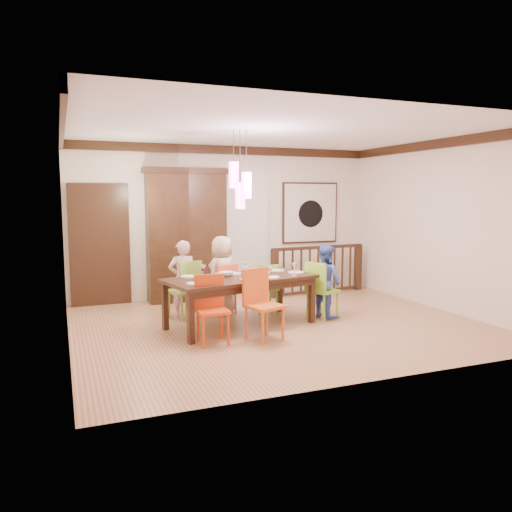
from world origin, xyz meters
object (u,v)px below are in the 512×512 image
object	(u,v)px
person_far_mid	(222,275)
chair_end_right	(323,286)
china_hutch	(187,235)
dining_table	(240,282)
person_far_left	(183,279)
person_end_right	(326,281)
chair_far_left	(184,285)
balustrade	(318,269)

from	to	relation	value
person_far_mid	chair_end_right	bearing A→B (deg)	118.11
person_far_mid	china_hutch	bearing A→B (deg)	-107.81
dining_table	person_far_left	bearing A→B (deg)	116.32
person_far_left	china_hutch	bearing A→B (deg)	-106.04
dining_table	person_end_right	size ratio (longest dim) A/B	2.02
chair_end_right	person_far_mid	distance (m)	1.65
chair_end_right	person_far_left	world-z (taller)	person_far_left
dining_table	chair_end_right	xyz separation A→B (m)	(1.39, -0.01, -0.15)
person_far_mid	person_end_right	xyz separation A→B (m)	(1.47, -0.82, -0.06)
chair_far_left	balustrade	distance (m)	3.14
person_end_right	person_far_mid	bearing A→B (deg)	46.48
chair_end_right	balustrade	size ratio (longest dim) A/B	0.43
chair_far_left	person_far_mid	xyz separation A→B (m)	(0.67, 0.06, 0.11)
person_far_left	chair_far_left	bearing A→B (deg)	92.53
china_hutch	person_far_left	size ratio (longest dim) A/B	1.97
balustrade	person_end_right	world-z (taller)	person_end_right
person_far_mid	person_end_right	size ratio (longest dim) A/B	1.10
chair_far_left	person_end_right	xyz separation A→B (m)	(2.14, -0.76, 0.05)
chair_end_right	balustrade	world-z (taller)	balustrade
chair_end_right	person_far_left	size ratio (longest dim) A/B	0.73
balustrade	chair_end_right	bearing A→B (deg)	-121.49
china_hutch	person_end_right	world-z (taller)	china_hutch
dining_table	chair_far_left	bearing A→B (deg)	118.38
chair_far_left	chair_end_right	xyz separation A→B (m)	(2.06, -0.81, -0.01)
china_hutch	balustrade	bearing A→B (deg)	-7.62
chair_end_right	person_far_left	bearing A→B (deg)	44.81
chair_end_right	person_far_mid	bearing A→B (deg)	35.85
chair_end_right	person_far_mid	world-z (taller)	person_far_mid
person_end_right	dining_table	bearing A→B (deg)	76.95
balustrade	person_far_mid	bearing A→B (deg)	-162.53
dining_table	person_far_left	xyz separation A→B (m)	(-0.68, 0.86, -0.05)
china_hutch	chair_far_left	bearing A→B (deg)	-105.95
chair_far_left	balustrade	xyz separation A→B (m)	(2.97, 1.01, -0.03)
person_far_mid	dining_table	bearing A→B (deg)	60.57
chair_end_right	balustrade	bearing A→B (deg)	-48.79
dining_table	chair_far_left	world-z (taller)	chair_far_left
dining_table	person_far_mid	bearing A→B (deg)	78.70
chair_far_left	person_far_left	world-z (taller)	person_far_left
person_far_left	person_end_right	bearing A→B (deg)	159.62
china_hutch	person_end_right	bearing A→B (deg)	-50.39
dining_table	person_end_right	distance (m)	1.47
dining_table	balustrade	world-z (taller)	balustrade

